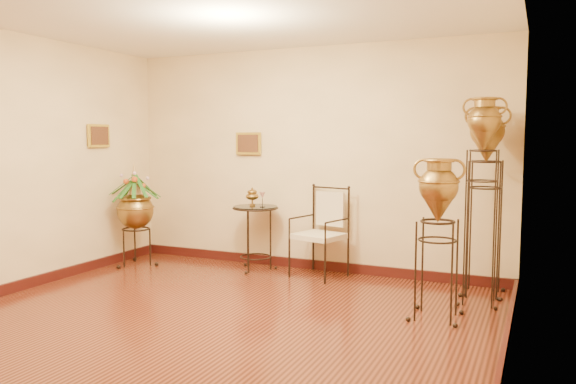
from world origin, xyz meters
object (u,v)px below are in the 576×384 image
at_px(amphora_tall, 482,199).
at_px(side_table, 255,237).
at_px(amphora_mid, 485,200).
at_px(planter_urn, 135,206).
at_px(armchair, 319,232).

xyz_separation_m(amphora_tall, side_table, (-2.74, 0.36, -0.64)).
height_order(amphora_mid, planter_urn, amphora_mid).
bearing_deg(amphora_mid, planter_urn, -174.59).
distance_m(amphora_mid, armchair, 1.94).
bearing_deg(armchair, side_table, -165.48).
relative_size(planter_urn, armchair, 1.29).
relative_size(amphora_tall, planter_urn, 1.50).
height_order(planter_urn, side_table, planter_urn).
height_order(amphora_tall, planter_urn, amphora_tall).
xyz_separation_m(amphora_mid, side_table, (-2.74, 0.00, -0.60)).
height_order(amphora_tall, side_table, amphora_tall).
height_order(amphora_tall, amphora_mid, amphora_tall).
bearing_deg(amphora_tall, armchair, 169.07).
xyz_separation_m(planter_urn, armchair, (2.42, 0.41, -0.24)).
xyz_separation_m(amphora_mid, armchair, (-1.88, 0.00, -0.48)).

